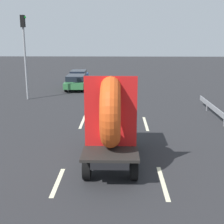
% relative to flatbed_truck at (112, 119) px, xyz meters
% --- Properties ---
extents(ground_plane, '(120.00, 120.00, 0.00)m').
position_rel_flatbed_truck_xyz_m(ground_plane, '(-0.27, 0.18, -1.77)').
color(ground_plane, '#28282B').
extents(flatbed_truck, '(2.02, 4.93, 3.71)m').
position_rel_flatbed_truck_xyz_m(flatbed_truck, '(0.00, 0.00, 0.00)').
color(flatbed_truck, black).
rests_on(flatbed_truck, ground_plane).
extents(distant_sedan, '(1.79, 4.18, 1.36)m').
position_rel_flatbed_truck_xyz_m(distant_sedan, '(-3.76, 16.79, -1.04)').
color(distant_sedan, black).
rests_on(distant_sedan, ground_plane).
extents(traffic_light, '(0.42, 0.36, 6.51)m').
position_rel_flatbed_truck_xyz_m(traffic_light, '(-7.04, 12.13, 2.42)').
color(traffic_light, gray).
rests_on(traffic_light, ground_plane).
extents(lane_dash_left_near, '(0.16, 2.22, 0.01)m').
position_rel_flatbed_truck_xyz_m(lane_dash_left_near, '(-1.88, -2.14, -1.77)').
color(lane_dash_left_near, beige).
rests_on(lane_dash_left_near, ground_plane).
extents(lane_dash_left_far, '(0.16, 2.85, 0.01)m').
position_rel_flatbed_truck_xyz_m(lane_dash_left_far, '(-1.88, 5.68, -1.77)').
color(lane_dash_left_far, beige).
rests_on(lane_dash_left_far, ground_plane).
extents(lane_dash_right_near, '(0.16, 2.62, 0.01)m').
position_rel_flatbed_truck_xyz_m(lane_dash_right_near, '(1.88, -2.09, -1.77)').
color(lane_dash_right_near, beige).
rests_on(lane_dash_right_near, ground_plane).
extents(lane_dash_right_far, '(0.16, 2.86, 0.01)m').
position_rel_flatbed_truck_xyz_m(lane_dash_right_far, '(1.88, 5.36, -1.77)').
color(lane_dash_right_far, beige).
rests_on(lane_dash_right_far, ground_plane).
extents(oncoming_car, '(1.73, 4.04, 1.32)m').
position_rel_flatbed_truck_xyz_m(oncoming_car, '(-4.06, 20.97, -1.07)').
color(oncoming_car, black).
rests_on(oncoming_car, ground_plane).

